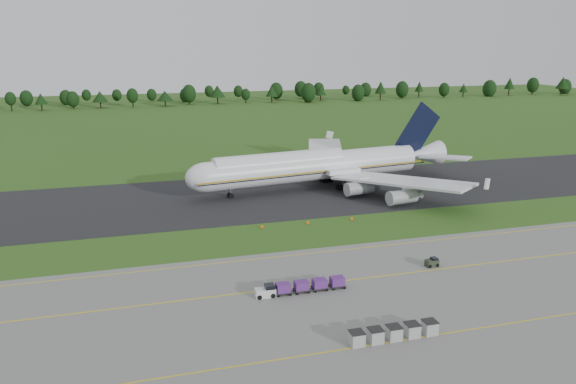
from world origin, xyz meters
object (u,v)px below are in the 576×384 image
object	(u,v)px
uld_row	(394,333)
baggage_train	(299,287)
utility_cart	(432,263)
edge_markers	(308,223)
aircraft	(319,165)

from	to	relation	value
uld_row	baggage_train	bearing A→B (deg)	114.51
baggage_train	uld_row	xyz separation A→B (m)	(7.08, -15.52, -0.01)
utility_cart	edge_markers	xyz separation A→B (m)	(-12.37, 25.61, -0.32)
uld_row	edge_markers	xyz separation A→B (m)	(3.60, 44.49, -0.64)
utility_cart	uld_row	distance (m)	24.73
baggage_train	uld_row	distance (m)	17.06
utility_cart	uld_row	world-z (taller)	uld_row
baggage_train	uld_row	world-z (taller)	uld_row
aircraft	edge_markers	distance (m)	29.04
uld_row	utility_cart	bearing A→B (deg)	49.77
aircraft	baggage_train	distance (m)	59.58
aircraft	uld_row	distance (m)	72.41
utility_cart	uld_row	size ratio (longest dim) A/B	0.18
utility_cart	aircraft	bearing A→B (deg)	91.18
utility_cart	uld_row	bearing A→B (deg)	-130.23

